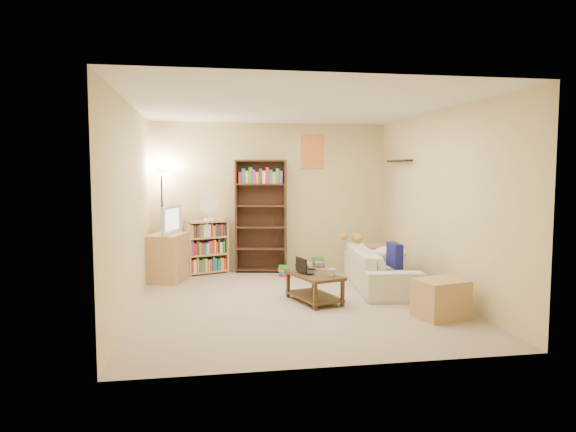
{
  "coord_description": "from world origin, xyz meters",
  "views": [
    {
      "loc": [
        -1.14,
        -6.43,
        1.69
      ],
      "look_at": [
        0.05,
        0.76,
        1.05
      ],
      "focal_mm": 32.0,
      "sensor_mm": 36.0,
      "label": 1
    }
  ],
  "objects_px": {
    "coffee_table": "(314,284)",
    "desk_fan": "(209,207)",
    "tv_stand": "(167,258)",
    "television": "(167,220)",
    "tabby_cat": "(355,237)",
    "tall_bookshelf": "(261,213)",
    "laptop": "(309,272)",
    "floor_lamp": "(162,190)",
    "sofa": "(381,268)",
    "mug": "(332,273)",
    "short_bookshelf": "(207,247)",
    "end_cabinet": "(441,299)",
    "side_table": "(374,260)"
  },
  "relations": [
    {
      "from": "coffee_table",
      "to": "desk_fan",
      "type": "xyz_separation_m",
      "value": [
        -1.31,
        2.06,
        0.88
      ]
    },
    {
      "from": "tv_stand",
      "to": "television",
      "type": "xyz_separation_m",
      "value": [
        0.0,
        0.0,
        0.58
      ]
    },
    {
      "from": "tabby_cat",
      "to": "tall_bookshelf",
      "type": "height_order",
      "value": "tall_bookshelf"
    },
    {
      "from": "laptop",
      "to": "floor_lamp",
      "type": "distance_m",
      "value": 3.03
    },
    {
      "from": "sofa",
      "to": "desk_fan",
      "type": "xyz_separation_m",
      "value": [
        -2.44,
        1.4,
        0.83
      ]
    },
    {
      "from": "sofa",
      "to": "mug",
      "type": "height_order",
      "value": "sofa"
    },
    {
      "from": "television",
      "to": "floor_lamp",
      "type": "xyz_separation_m",
      "value": [
        -0.1,
        0.47,
        0.44
      ]
    },
    {
      "from": "mug",
      "to": "television",
      "type": "distance_m",
      "value": 2.87
    },
    {
      "from": "short_bookshelf",
      "to": "floor_lamp",
      "type": "distance_m",
      "value": 1.18
    },
    {
      "from": "tabby_cat",
      "to": "mug",
      "type": "height_order",
      "value": "tabby_cat"
    },
    {
      "from": "coffee_table",
      "to": "short_bookshelf",
      "type": "bearing_deg",
      "value": 105.55
    },
    {
      "from": "coffee_table",
      "to": "laptop",
      "type": "height_order",
      "value": "laptop"
    },
    {
      "from": "tall_bookshelf",
      "to": "end_cabinet",
      "type": "distance_m",
      "value": 3.59
    },
    {
      "from": "sofa",
      "to": "end_cabinet",
      "type": "xyz_separation_m",
      "value": [
        0.15,
        -1.6,
        -0.06
      ]
    },
    {
      "from": "tv_stand",
      "to": "television",
      "type": "distance_m",
      "value": 0.58
    },
    {
      "from": "tv_stand",
      "to": "desk_fan",
      "type": "bearing_deg",
      "value": 51.11
    },
    {
      "from": "television",
      "to": "desk_fan",
      "type": "xyz_separation_m",
      "value": [
        0.65,
        0.43,
        0.17
      ]
    },
    {
      "from": "tall_bookshelf",
      "to": "side_table",
      "type": "relative_size",
      "value": 3.91
    },
    {
      "from": "sofa",
      "to": "side_table",
      "type": "distance_m",
      "value": 0.96
    },
    {
      "from": "sofa",
      "to": "mug",
      "type": "xyz_separation_m",
      "value": [
        -0.95,
        -0.86,
        0.14
      ]
    },
    {
      "from": "coffee_table",
      "to": "tv_stand",
      "type": "xyz_separation_m",
      "value": [
        -1.96,
        1.63,
        0.13
      ]
    },
    {
      "from": "sofa",
      "to": "tabby_cat",
      "type": "bearing_deg",
      "value": 18.61
    },
    {
      "from": "tall_bookshelf",
      "to": "short_bookshelf",
      "type": "distance_m",
      "value": 1.06
    },
    {
      "from": "mug",
      "to": "television",
      "type": "height_order",
      "value": "television"
    },
    {
      "from": "tabby_cat",
      "to": "laptop",
      "type": "bearing_deg",
      "value": -126.97
    },
    {
      "from": "sofa",
      "to": "television",
      "type": "distance_m",
      "value": 3.31
    },
    {
      "from": "tall_bookshelf",
      "to": "short_bookshelf",
      "type": "bearing_deg",
      "value": -168.21
    },
    {
      "from": "coffee_table",
      "to": "tall_bookshelf",
      "type": "bearing_deg",
      "value": 84.77
    },
    {
      "from": "mug",
      "to": "floor_lamp",
      "type": "height_order",
      "value": "floor_lamp"
    },
    {
      "from": "side_table",
      "to": "end_cabinet",
      "type": "bearing_deg",
      "value": -91.55
    },
    {
      "from": "tall_bookshelf",
      "to": "mug",
      "type": "bearing_deg",
      "value": -62.92
    },
    {
      "from": "short_bookshelf",
      "to": "end_cabinet",
      "type": "height_order",
      "value": "short_bookshelf"
    },
    {
      "from": "sofa",
      "to": "tabby_cat",
      "type": "height_order",
      "value": "tabby_cat"
    },
    {
      "from": "short_bookshelf",
      "to": "desk_fan",
      "type": "height_order",
      "value": "desk_fan"
    },
    {
      "from": "coffee_table",
      "to": "desk_fan",
      "type": "height_order",
      "value": "desk_fan"
    },
    {
      "from": "tall_bookshelf",
      "to": "short_bookshelf",
      "type": "xyz_separation_m",
      "value": [
        -0.91,
        0.0,
        -0.55
      ]
    },
    {
      "from": "mug",
      "to": "television",
      "type": "bearing_deg",
      "value": 139.47
    },
    {
      "from": "side_table",
      "to": "laptop",
      "type": "bearing_deg",
      "value": -132.87
    },
    {
      "from": "tall_bookshelf",
      "to": "floor_lamp",
      "type": "distance_m",
      "value": 1.66
    },
    {
      "from": "coffee_table",
      "to": "side_table",
      "type": "bearing_deg",
      "value": 32.38
    },
    {
      "from": "tv_stand",
      "to": "sofa",
      "type": "bearing_deg",
      "value": 0.09
    },
    {
      "from": "tabby_cat",
      "to": "mug",
      "type": "distance_m",
      "value": 1.82
    },
    {
      "from": "tabby_cat",
      "to": "tall_bookshelf",
      "type": "distance_m",
      "value": 1.61
    },
    {
      "from": "short_bookshelf",
      "to": "side_table",
      "type": "bearing_deg",
      "value": -31.73
    },
    {
      "from": "tall_bookshelf",
      "to": "end_cabinet",
      "type": "bearing_deg",
      "value": -48.64
    },
    {
      "from": "end_cabinet",
      "to": "tall_bookshelf",
      "type": "bearing_deg",
      "value": 119.57
    },
    {
      "from": "tall_bookshelf",
      "to": "floor_lamp",
      "type": "xyz_separation_m",
      "value": [
        -1.61,
        0.0,
        0.39
      ]
    },
    {
      "from": "tabby_cat",
      "to": "end_cabinet",
      "type": "height_order",
      "value": "tabby_cat"
    },
    {
      "from": "short_bookshelf",
      "to": "mug",
      "type": "bearing_deg",
      "value": -77.1
    },
    {
      "from": "floor_lamp",
      "to": "tall_bookshelf",
      "type": "bearing_deg",
      "value": -0.0
    }
  ]
}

